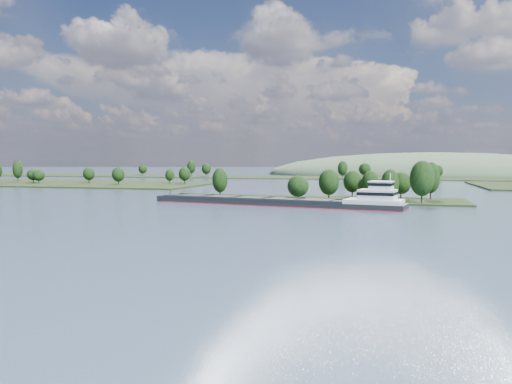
% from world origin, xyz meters
% --- Properties ---
extents(ground, '(1800.00, 1800.00, 0.00)m').
position_xyz_m(ground, '(0.00, 120.00, 0.00)').
color(ground, '#374C5F').
rests_on(ground, ground).
extents(tree_island, '(100.00, 33.20, 15.41)m').
position_xyz_m(tree_island, '(7.87, 178.95, 3.89)').
color(tree_island, black).
rests_on(tree_island, ground).
extents(back_shoreline, '(900.00, 60.00, 15.24)m').
position_xyz_m(back_shoreline, '(8.01, 399.77, 0.73)').
color(back_shoreline, black).
rests_on(back_shoreline, ground).
extents(hill_west, '(320.00, 160.00, 44.00)m').
position_xyz_m(hill_west, '(60.00, 500.00, 0.00)').
color(hill_west, '#435C3F').
rests_on(hill_west, ground).
extents(cargo_barge, '(87.46, 25.58, 11.77)m').
position_xyz_m(cargo_barge, '(-8.30, 155.79, 1.48)').
color(cargo_barge, black).
rests_on(cargo_barge, ground).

